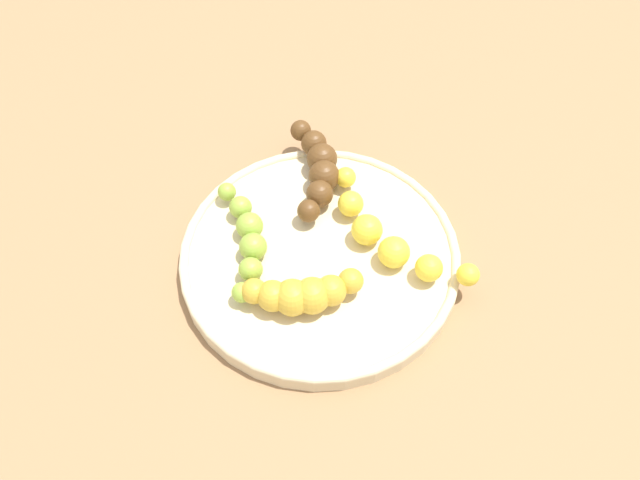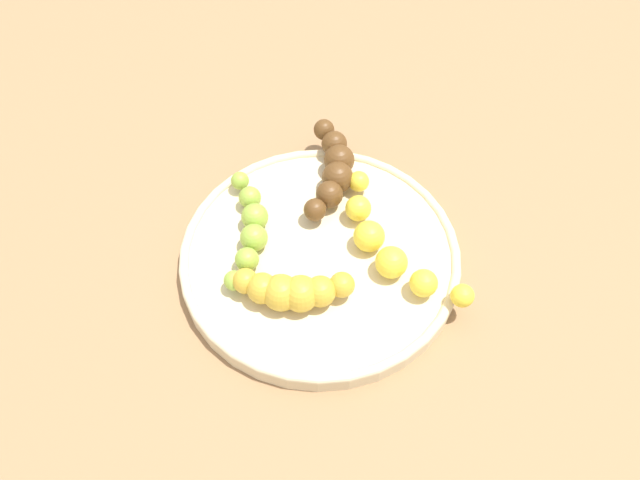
# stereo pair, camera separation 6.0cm
# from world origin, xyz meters

# --- Properties ---
(ground_plane) EXTENTS (2.40, 2.40, 0.00)m
(ground_plane) POSITION_xyz_m (0.00, 0.00, 0.00)
(ground_plane) COLOR #936D47
(fruit_bowl) EXTENTS (0.29, 0.29, 0.02)m
(fruit_bowl) POSITION_xyz_m (0.00, 0.00, 0.01)
(fruit_bowl) COLOR beige
(fruit_bowl) RESTS_ON ground_plane
(banana_spotted) EXTENTS (0.07, 0.11, 0.04)m
(banana_spotted) POSITION_xyz_m (-0.05, 0.05, 0.04)
(banana_spotted) COLOR gold
(banana_spotted) RESTS_ON fruit_bowl
(banana_yellow) EXTENTS (0.19, 0.08, 0.03)m
(banana_yellow) POSITION_xyz_m (-0.03, -0.06, 0.04)
(banana_yellow) COLOR yellow
(banana_yellow) RESTS_ON fruit_bowl
(banana_overripe) EXTENTS (0.13, 0.08, 0.04)m
(banana_overripe) POSITION_xyz_m (0.09, -0.05, 0.04)
(banana_overripe) COLOR #593819
(banana_overripe) RESTS_ON fruit_bowl
(banana_green) EXTENTS (0.14, 0.07, 0.03)m
(banana_green) POSITION_xyz_m (0.05, 0.06, 0.03)
(banana_green) COLOR #8CAD38
(banana_green) RESTS_ON fruit_bowl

